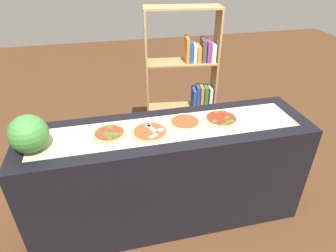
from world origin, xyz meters
TOP-DOWN VIEW (x-y plane):
  - ground_plane at (0.00, 0.00)m, footprint 12.00×12.00m
  - counter at (0.00, 0.00)m, footprint 2.24×0.61m
  - parchment_paper at (0.00, 0.00)m, footprint 2.00×0.38m
  - pizza_spinach_0 at (-0.44, 0.01)m, footprint 0.26×0.26m
  - pizza_mozzarella_1 at (-0.14, -0.04)m, footprint 0.27×0.27m
  - pizza_plain_2 at (0.15, 0.04)m, footprint 0.25×0.25m
  - pizza_spinach_3 at (0.44, 0.02)m, footprint 0.26×0.26m
  - watermelon at (-0.95, -0.06)m, footprint 0.26×0.26m
  - bookshelf at (0.47, 0.98)m, footprint 0.78×0.35m

SIDE VIEW (x-z plane):
  - ground_plane at x=0.00m, z-range 0.00..0.00m
  - counter at x=0.00m, z-range 0.00..0.93m
  - bookshelf at x=0.47m, z-range -0.07..1.55m
  - parchment_paper at x=0.00m, z-range 0.93..0.93m
  - pizza_mozzarella_1 at x=-0.14m, z-range 0.93..0.95m
  - pizza_plain_2 at x=0.15m, z-range 0.93..0.95m
  - pizza_spinach_0 at x=-0.44m, z-range 0.93..0.95m
  - pizza_spinach_3 at x=0.44m, z-range 0.93..0.96m
  - watermelon at x=-0.95m, z-range 0.93..1.19m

